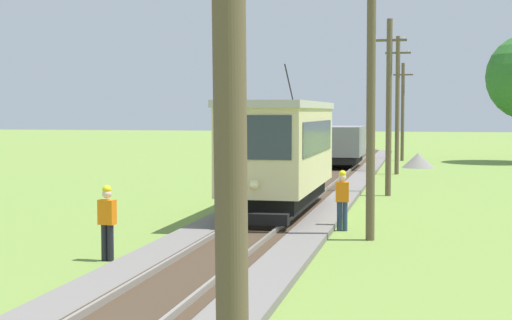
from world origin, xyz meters
TOP-DOWN VIEW (x-y plane):
  - red_tram at (0.00, 17.86)m, footprint 2.60×8.54m
  - freight_car at (0.00, 38.15)m, footprint 2.40×5.20m
  - utility_pole_foreground at (3.23, -1.75)m, footprint 1.40×0.55m
  - utility_pole_near_tram at (3.23, 13.63)m, footprint 1.40×0.56m
  - utility_pole_mid at (3.23, 25.03)m, footprint 1.40×0.27m
  - utility_pole_far at (3.23, 36.23)m, footprint 1.40×0.26m
  - utility_pole_distant at (3.23, 48.33)m, footprint 1.40×0.29m
  - gravel_pile at (4.38, 41.58)m, footprint 2.02×2.02m
  - track_worker at (-2.58, 9.56)m, footprint 0.41×0.28m
  - second_worker at (2.33, 15.24)m, footprint 0.40×0.26m

SIDE VIEW (x-z plane):
  - gravel_pile at x=4.38m, z-range 0.00..0.93m
  - track_worker at x=-2.58m, z-range 0.09..1.88m
  - second_worker at x=2.33m, z-range 0.09..1.88m
  - freight_car at x=0.00m, z-range 0.40..2.71m
  - red_tram at x=0.00m, z-range -0.20..4.59m
  - utility_pole_distant at x=3.23m, z-range 0.10..7.04m
  - utility_pole_mid at x=3.23m, z-range 0.10..7.39m
  - utility_pole_far at x=3.23m, z-range 0.10..7.76m
  - utility_pole_near_tram at x=3.23m, z-range 0.10..7.95m
  - utility_pole_foreground at x=3.23m, z-range 0.10..8.42m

